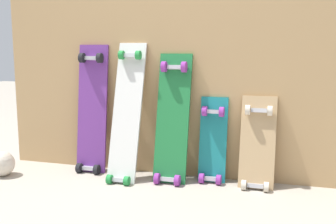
# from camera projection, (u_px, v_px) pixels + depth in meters

# --- Properties ---
(ground_plane) EXTENTS (12.00, 12.00, 0.00)m
(ground_plane) POSITION_uv_depth(u_px,v_px,m) (171.00, 176.00, 2.66)
(ground_plane) COLOR #A89E8E
(plywood_wall_panel) EXTENTS (2.37, 0.04, 1.51)m
(plywood_wall_panel) POSITION_uv_depth(u_px,v_px,m) (174.00, 59.00, 2.60)
(plywood_wall_panel) COLOR tan
(plywood_wall_panel) RESTS_ON ground
(skateboard_purple) EXTENTS (0.21, 0.18, 0.91)m
(skateboard_purple) POSITION_uv_depth(u_px,v_px,m) (92.00, 113.00, 2.73)
(skateboard_purple) COLOR #6B338C
(skateboard_purple) RESTS_ON ground
(skateboard_white) EXTENTS (0.18, 0.32, 0.93)m
(skateboard_white) POSITION_uv_depth(u_px,v_px,m) (126.00, 117.00, 2.58)
(skateboard_white) COLOR silver
(skateboard_white) RESTS_ON ground
(skateboard_green) EXTENTS (0.21, 0.25, 0.85)m
(skateboard_green) POSITION_uv_depth(u_px,v_px,m) (172.00, 123.00, 2.54)
(skateboard_green) COLOR #1E7238
(skateboard_green) RESTS_ON ground
(skateboard_teal) EXTENTS (0.17, 0.16, 0.59)m
(skateboard_teal) POSITION_uv_depth(u_px,v_px,m) (213.00, 145.00, 2.53)
(skateboard_teal) COLOR #197A7F
(skateboard_teal) RESTS_ON ground
(skateboard_natural) EXTENTS (0.21, 0.20, 0.61)m
(skateboard_natural) POSITION_uv_depth(u_px,v_px,m) (257.00, 148.00, 2.43)
(skateboard_natural) COLOR tan
(skateboard_natural) RESTS_ON ground
(rubber_ball) EXTENTS (0.16, 0.16, 0.16)m
(rubber_ball) POSITION_uv_depth(u_px,v_px,m) (2.00, 164.00, 2.66)
(rubber_ball) COLOR beige
(rubber_ball) RESTS_ON ground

